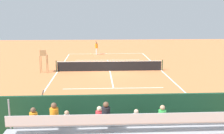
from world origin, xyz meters
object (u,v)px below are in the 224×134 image
(bleacher_stand, at_px, (125,130))
(tennis_racket, at_px, (91,54))
(equipment_bag, at_px, (142,127))
(line_judge, at_px, (42,109))
(tennis_ball_near, at_px, (102,56))
(umpire_chair, at_px, (43,59))
(tennis_net, at_px, (110,66))
(tennis_player, at_px, (96,47))
(courtside_bench, at_px, (172,118))

(bleacher_stand, bearing_deg, tennis_racket, -85.71)
(equipment_bag, xyz_separation_m, line_judge, (4.75, -0.41, 0.84))
(equipment_bag, height_order, tennis_ball_near, equipment_bag)
(equipment_bag, bearing_deg, umpire_chair, -61.44)
(tennis_net, xyz_separation_m, equipment_bag, (-0.92, 13.40, -0.32))
(tennis_net, xyz_separation_m, tennis_player, (1.33, -10.38, 0.51))
(tennis_net, height_order, bleacher_stand, bleacher_stand)
(umpire_chair, xyz_separation_m, courtside_bench, (-8.60, 12.95, -0.76))
(umpire_chair, xyz_separation_m, equipment_bag, (-7.12, 13.08, -1.13))
(umpire_chair, xyz_separation_m, line_judge, (-2.37, 12.67, -0.30))
(courtside_bench, height_order, equipment_bag, courtside_bench)
(tennis_racket, bearing_deg, courtside_bench, 100.43)
(tennis_racket, bearing_deg, tennis_ball_near, 126.80)
(tennis_racket, xyz_separation_m, tennis_ball_near, (-1.47, 1.96, 0.02))
(tennis_ball_near, height_order, line_judge, line_judge)
(bleacher_stand, relative_size, tennis_racket, 15.92)
(tennis_player, height_order, line_judge, same)
(courtside_bench, distance_m, line_judge, 6.25)
(umpire_chair, bearing_deg, tennis_player, -114.49)
(courtside_bench, bearing_deg, tennis_net, -79.77)
(tennis_racket, xyz_separation_m, line_judge, (1.77, 23.91, 1.00))
(equipment_bag, height_order, line_judge, line_judge)
(bleacher_stand, xyz_separation_m, equipment_bag, (-1.01, -1.98, -0.78))
(tennis_net, relative_size, equipment_bag, 11.44)
(tennis_player, bearing_deg, umpire_chair, 65.51)
(tennis_net, relative_size, umpire_chair, 4.81)
(bleacher_stand, relative_size, tennis_player, 4.70)
(tennis_racket, height_order, tennis_ball_near, tennis_ball_near)
(bleacher_stand, height_order, umpire_chair, bleacher_stand)
(tennis_ball_near, bearing_deg, tennis_racket, -53.20)
(tennis_racket, bearing_deg, line_judge, 85.76)
(tennis_net, height_order, tennis_ball_near, tennis_net)
(bleacher_stand, distance_m, tennis_ball_near, 24.36)
(tennis_net, xyz_separation_m, umpire_chair, (6.20, 0.32, 0.81))
(bleacher_stand, relative_size, tennis_ball_near, 137.27)
(equipment_bag, relative_size, line_judge, 0.47)
(line_judge, bearing_deg, equipment_bag, 175.07)
(courtside_bench, xyz_separation_m, line_judge, (6.22, -0.28, 0.46))
(courtside_bench, height_order, tennis_ball_near, courtside_bench)
(bleacher_stand, bearing_deg, line_judge, -32.50)
(tennis_net, xyz_separation_m, courtside_bench, (-2.40, 13.27, 0.06))
(bleacher_stand, relative_size, line_judge, 4.70)
(tennis_player, distance_m, line_judge, 23.50)
(tennis_net, distance_m, equipment_bag, 13.44)
(tennis_net, bearing_deg, courtside_bench, 100.23)
(tennis_net, height_order, line_judge, line_judge)
(bleacher_stand, height_order, line_judge, bleacher_stand)
(tennis_player, bearing_deg, tennis_ball_near, 117.53)
(tennis_net, relative_size, courtside_bench, 5.72)
(bleacher_stand, height_order, equipment_bag, bleacher_stand)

